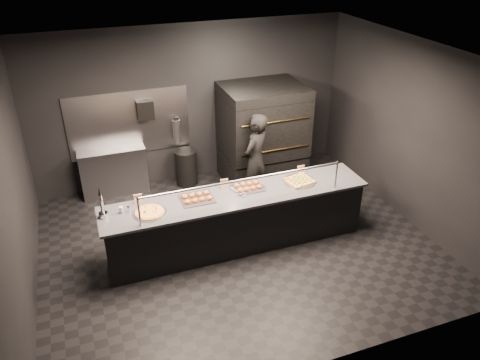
{
  "coord_description": "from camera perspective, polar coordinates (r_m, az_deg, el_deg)",
  "views": [
    {
      "loc": [
        -2.04,
        -5.68,
        4.54
      ],
      "look_at": [
        0.12,
        0.2,
        1.05
      ],
      "focal_mm": 35.0,
      "sensor_mm": 36.0,
      "label": 1
    }
  ],
  "objects": [
    {
      "name": "worker",
      "position": [
        8.22,
        1.89,
        2.45
      ],
      "size": [
        0.74,
        0.71,
        1.71
      ],
      "primitive_type": "imported",
      "rotation": [
        0.0,
        0.0,
        3.82
      ],
      "color": "black",
      "rests_on": "ground"
    },
    {
      "name": "tent_cards",
      "position": [
        7.2,
        -1.95,
        -0.41
      ],
      "size": [
        2.76,
        0.04,
        0.15
      ],
      "color": "white",
      "rests_on": "service_counter"
    },
    {
      "name": "slider_tray_b",
      "position": [
        7.2,
        0.97,
        -0.84
      ],
      "size": [
        0.55,
        0.48,
        0.07
      ],
      "color": "silver",
      "rests_on": "service_counter"
    },
    {
      "name": "prep_shelf",
      "position": [
        9.0,
        -15.11,
        0.97
      ],
      "size": [
        1.2,
        0.35,
        0.9
      ],
      "primitive_type": "cube",
      "color": "#99999E",
      "rests_on": "ground"
    },
    {
      "name": "trash_bin",
      "position": [
        9.12,
        -6.56,
        1.55
      ],
      "size": [
        0.42,
        0.42,
        0.7
      ],
      "primitive_type": "cylinder",
      "color": "black",
      "rests_on": "ground"
    },
    {
      "name": "towel_dispenser",
      "position": [
        8.68,
        -11.5,
        8.37
      ],
      "size": [
        0.3,
        0.2,
        0.35
      ],
      "primitive_type": "cube",
      "color": "black",
      "rests_on": "room"
    },
    {
      "name": "pizza_oven",
      "position": [
        8.99,
        2.74,
        5.63
      ],
      "size": [
        1.5,
        1.23,
        1.91
      ],
      "color": "black",
      "rests_on": "ground"
    },
    {
      "name": "condiment_jar",
      "position": [
        6.81,
        -14.02,
        -3.53
      ],
      "size": [
        0.15,
        0.06,
        0.1
      ],
      "color": "silver",
      "rests_on": "service_counter"
    },
    {
      "name": "round_pizza",
      "position": [
        6.73,
        -10.95,
        -3.89
      ],
      "size": [
        0.48,
        0.48,
        0.03
      ],
      "color": "silver",
      "rests_on": "service_counter"
    },
    {
      "name": "service_counter",
      "position": [
        7.28,
        -0.34,
        -4.92
      ],
      "size": [
        4.1,
        0.78,
        1.37
      ],
      "color": "black",
      "rests_on": "ground"
    },
    {
      "name": "slider_tray_a",
      "position": [
        6.94,
        -5.24,
        -2.18
      ],
      "size": [
        0.49,
        0.36,
        0.08
      ],
      "color": "silver",
      "rests_on": "service_counter"
    },
    {
      "name": "fire_extinguisher",
      "position": [
        8.96,
        -7.73,
        5.97
      ],
      "size": [
        0.14,
        0.14,
        0.51
      ],
      "color": "#B2B2B7",
      "rests_on": "room"
    },
    {
      "name": "room",
      "position": [
        6.8,
        -0.69,
        2.49
      ],
      "size": [
        6.04,
        6.0,
        3.0
      ],
      "color": "black",
      "rests_on": "ground"
    },
    {
      "name": "beer_tap",
      "position": [
        6.73,
        -16.43,
        -3.37
      ],
      "size": [
        0.13,
        0.18,
        0.49
      ],
      "color": "silver",
      "rests_on": "service_counter"
    },
    {
      "name": "square_pizza",
      "position": [
        7.45,
        7.26,
        -0.08
      ],
      "size": [
        0.51,
        0.51,
        0.05
      ],
      "color": "silver",
      "rests_on": "service_counter"
    }
  ]
}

